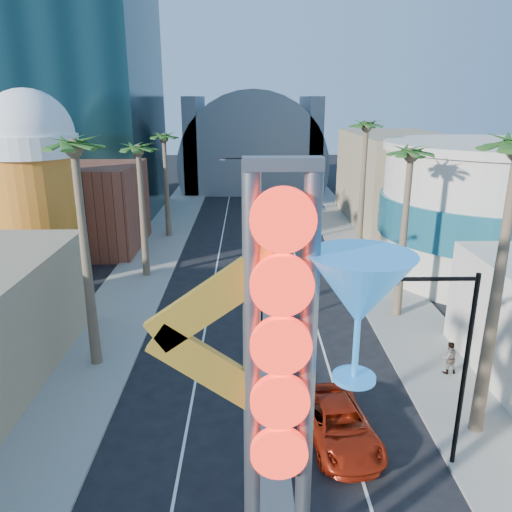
{
  "coord_description": "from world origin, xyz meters",
  "views": [
    {
      "loc": [
        -0.77,
        -8.11,
        13.79
      ],
      "look_at": [
        -0.32,
        20.09,
        4.82
      ],
      "focal_mm": 35.0,
      "sensor_mm": 36.0,
      "label": 1
    }
  ],
  "objects": [
    {
      "name": "streetlight_2",
      "position": [
        6.72,
        8.0,
        4.83
      ],
      "size": [
        3.45,
        0.25,
        8.0
      ],
      "color": "black",
      "rests_on": "ground"
    },
    {
      "name": "neon_sign",
      "position": [
        0.82,
        2.96,
        7.31
      ],
      "size": [
        6.53,
        2.6,
        12.55
      ],
      "color": "gray",
      "rests_on": "ground"
    },
    {
      "name": "palm_3",
      "position": [
        -9.0,
        42.0,
        9.48
      ],
      "size": [
        2.4,
        2.4,
        11.2
      ],
      "color": "brown",
      "rests_on": "ground"
    },
    {
      "name": "sidewalk_west",
      "position": [
        -9.5,
        35.0,
        0.07
      ],
      "size": [
        5.0,
        100.0,
        0.15
      ],
      "primitive_type": "cube",
      "color": "gray",
      "rests_on": "ground"
    },
    {
      "name": "beer_mug",
      "position": [
        -17.0,
        30.0,
        7.84
      ],
      "size": [
        7.0,
        7.0,
        14.5
      ],
      "color": "orange",
      "rests_on": "ground"
    },
    {
      "name": "filler_east",
      "position": [
        16.0,
        48.0,
        5.0
      ],
      "size": [
        10.0,
        20.0,
        10.0
      ],
      "primitive_type": "cube",
      "color": "#998762",
      "rests_on": "ground"
    },
    {
      "name": "sidewalk_east",
      "position": [
        9.5,
        35.0,
        0.07
      ],
      "size": [
        5.0,
        100.0,
        0.15
      ],
      "primitive_type": "cube",
      "color": "gray",
      "rests_on": "ground"
    },
    {
      "name": "red_pickup",
      "position": [
        2.98,
        9.53,
        0.78
      ],
      "size": [
        3.32,
        5.9,
        1.56
      ],
      "primitive_type": "imported",
      "rotation": [
        0.0,
        0.0,
        0.14
      ],
      "color": "#9E210C",
      "rests_on": "ground"
    },
    {
      "name": "palm_1",
      "position": [
        -9.0,
        16.0,
        10.82
      ],
      "size": [
        2.4,
        2.4,
        12.7
      ],
      "color": "brown",
      "rests_on": "ground"
    },
    {
      "name": "canopy",
      "position": [
        0.0,
        72.0,
        4.31
      ],
      "size": [
        22.0,
        16.0,
        22.0
      ],
      "color": "slate",
      "rests_on": "ground"
    },
    {
      "name": "brick_filler_west",
      "position": [
        -16.0,
        38.0,
        4.0
      ],
      "size": [
        10.0,
        10.0,
        8.0
      ],
      "primitive_type": "cube",
      "color": "brown",
      "rests_on": "ground"
    },
    {
      "name": "palm_7",
      "position": [
        9.0,
        34.0,
        10.82
      ],
      "size": [
        2.4,
        2.4,
        12.7
      ],
      "color": "brown",
      "rests_on": "ground"
    },
    {
      "name": "pedestrian_b",
      "position": [
        9.53,
        14.6,
        1.02
      ],
      "size": [
        0.89,
        0.72,
        1.75
      ],
      "primitive_type": "imported",
      "rotation": [
        0.0,
        0.0,
        3.21
      ],
      "color": "gray",
      "rests_on": "sidewalk_east"
    },
    {
      "name": "median",
      "position": [
        0.0,
        38.0,
        0.07
      ],
      "size": [
        1.6,
        84.0,
        0.15
      ],
      "primitive_type": "cube",
      "color": "gray",
      "rests_on": "ground"
    },
    {
      "name": "streetlight_1",
      "position": [
        -0.55,
        44.0,
        4.88
      ],
      "size": [
        3.79,
        0.25,
        8.0
      ],
      "color": "black",
      "rests_on": "ground"
    },
    {
      "name": "palm_2",
      "position": [
        -9.0,
        30.0,
        9.48
      ],
      "size": [
        2.4,
        2.4,
        11.2
      ],
      "color": "brown",
      "rests_on": "ground"
    },
    {
      "name": "palm_6",
      "position": [
        9.0,
        22.0,
        9.93
      ],
      "size": [
        2.4,
        2.4,
        11.7
      ],
      "color": "brown",
      "rests_on": "ground"
    },
    {
      "name": "turquoise_building",
      "position": [
        18.0,
        30.0,
        5.25
      ],
      "size": [
        16.6,
        16.6,
        10.6
      ],
      "color": "beige",
      "rests_on": "ground"
    },
    {
      "name": "streetlight_0",
      "position": [
        0.55,
        20.0,
        4.88
      ],
      "size": [
        3.79,
        0.25,
        8.0
      ],
      "color": "black",
      "rests_on": "ground"
    }
  ]
}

